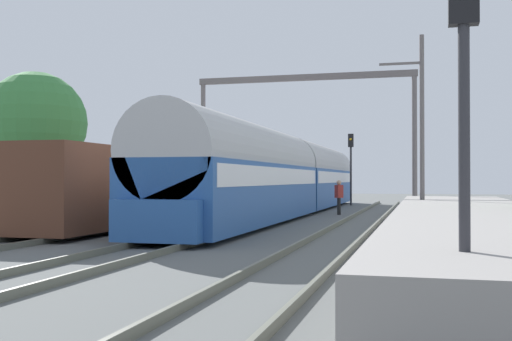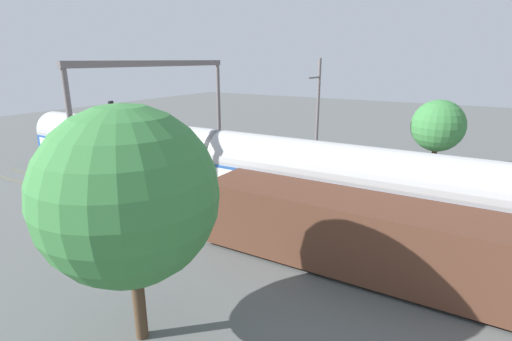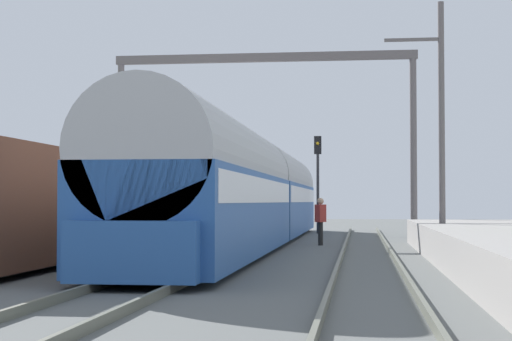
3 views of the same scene
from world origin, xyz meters
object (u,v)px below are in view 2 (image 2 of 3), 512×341
railway_signal_far (113,124)px  catenary_gantry (160,97)px  freight_car (362,235)px  passenger_train (220,164)px  person_crossing (242,168)px

railway_signal_far → catenary_gantry: 7.70m
freight_car → catenary_gantry: size_ratio=1.02×
freight_car → catenary_gantry: bearing=73.5°
passenger_train → catenary_gantry: bearing=90.0°
passenger_train → freight_car: size_ratio=2.53×
freight_car → railway_signal_far: size_ratio=2.67×
passenger_train → catenary_gantry: 5.82m
person_crossing → railway_signal_far: railway_signal_far is taller
passenger_train → catenary_gantry: catenary_gantry is taller
catenary_gantry → freight_car: bearing=-106.5°
freight_car → railway_signal_far: bearing=73.9°
passenger_train → person_crossing: (2.57, 0.12, -0.94)m
passenger_train → catenary_gantry: (0.00, 4.50, 3.68)m
person_crossing → freight_car: bearing=-1.3°
person_crossing → railway_signal_far: 11.61m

